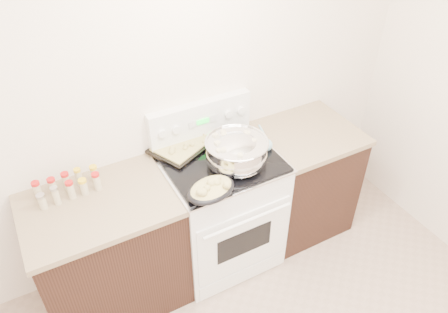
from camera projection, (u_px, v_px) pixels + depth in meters
room_shell at (337, 251)px, 1.33m from camera, size 4.10×3.60×2.75m
counter_left at (110, 252)px, 2.90m from camera, size 0.93×0.67×0.92m
counter_right at (300, 179)px, 3.49m from camera, size 0.73×0.67×0.92m
kitchen_range at (220, 207)px, 3.19m from camera, size 0.78×0.73×1.22m
mixing_bowl at (237, 153)px, 2.81m from camera, size 0.43×0.43×0.24m
roasting_pan at (211, 189)px, 2.61m from camera, size 0.36×0.28×0.11m
baking_sheet at (184, 144)px, 3.02m from camera, size 0.54×0.47×0.06m
wooden_spoon at (228, 164)px, 2.86m from camera, size 0.17×0.23×0.04m
blue_ladle at (266, 144)px, 2.99m from camera, size 0.14×0.28×0.11m
spice_jars at (68, 186)px, 2.64m from camera, size 0.39×0.15×0.13m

